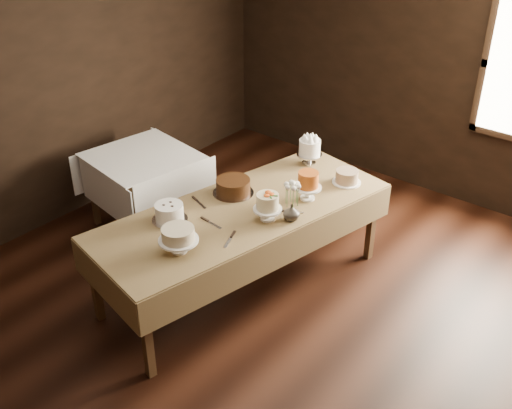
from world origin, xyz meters
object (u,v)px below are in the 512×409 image
object	(u,v)px
cake_cream	(178,241)
cake_server_d	(295,212)
cake_speckled	(347,177)
cake_chocolate	(233,187)
cake_flowers	(267,208)
side_table	(143,164)
display_table	(243,215)
cake_swirl	(169,213)
cake_server_e	(201,205)
flower_vase	(291,212)
cake_server_b	(228,242)
cake_meringue	(309,153)
cake_server_a	(215,225)
cake_caramel	(308,187)

from	to	relation	value
cake_cream	cake_server_d	size ratio (longest dim) A/B	1.30
cake_speckled	cake_chocolate	bearing A→B (deg)	-129.47
cake_flowers	side_table	bearing A→B (deg)	174.93
cake_speckled	cake_chocolate	size ratio (longest dim) A/B	0.63
display_table	cake_swirl	bearing A→B (deg)	-123.90
display_table	cake_server_e	bearing A→B (deg)	-151.37
cake_server_d	display_table	bearing A→B (deg)	-177.80
cake_flowers	flower_vase	size ratio (longest dim) A/B	1.73
cake_flowers	cake_server_b	world-z (taller)	cake_flowers
flower_vase	side_table	bearing A→B (deg)	178.98
cake_server_b	cake_meringue	bearing A→B (deg)	168.76
display_table	cake_server_e	xyz separation A→B (m)	(-0.32, -0.17, 0.06)
cake_meringue	cake_speckled	world-z (taller)	cake_meringue
cake_server_a	cake_server_e	size ratio (longest dim) A/B	1.00
cake_flowers	cake_speckled	bearing A→B (deg)	80.03
cake_swirl	cake_server_a	bearing A→B (deg)	27.79
cake_speckled	cake_swirl	distance (m)	1.67
flower_vase	cake_caramel	bearing A→B (deg)	104.40
cake_meringue	cake_caramel	world-z (taller)	cake_caramel
cake_caramel	cake_meringue	bearing A→B (deg)	123.82
side_table	cake_server_e	xyz separation A→B (m)	(1.13, -0.33, 0.10)
cake_flowers	cake_server_e	bearing A→B (deg)	-162.90
display_table	cake_server_a	xyz separation A→B (m)	(-0.01, -0.34, 0.06)
display_table	cake_cream	distance (m)	0.80
cake_server_b	cake_server_d	bearing A→B (deg)	146.83
cake_flowers	cake_swirl	world-z (taller)	cake_flowers
cake_swirl	cake_chocolate	bearing A→B (deg)	80.47
cake_speckled	cake_caramel	distance (m)	0.48
cake_flowers	cake_cream	size ratio (longest dim) A/B	0.79
cake_speckled	cake_server_a	world-z (taller)	cake_speckled
cake_chocolate	cake_server_a	distance (m)	0.54
cake_swirl	cake_meringue	bearing A→B (deg)	79.53
cake_flowers	cake_server_b	xyz separation A→B (m)	(-0.02, -0.47, -0.10)
cake_cream	flower_vase	distance (m)	0.99
cake_chocolate	cake_server_a	bearing A→B (deg)	-65.26
cake_server_a	cake_swirl	bearing A→B (deg)	-147.34
side_table	flower_vase	xyz separation A→B (m)	(1.87, -0.03, 0.17)
cake_swirl	cake_server_d	size ratio (longest dim) A/B	1.27
cake_speckled	cake_flowers	world-z (taller)	cake_flowers
cake_meringue	cake_server_d	distance (m)	0.93
cake_meringue	cake_caramel	size ratio (longest dim) A/B	1.07
cake_server_a	cake_server_d	bearing A→B (deg)	61.13
side_table	cake_server_d	size ratio (longest dim) A/B	4.56
cake_speckled	cake_server_b	bearing A→B (deg)	-97.64
flower_vase	cake_cream	bearing A→B (deg)	-113.33
cake_meringue	cake_server_b	size ratio (longest dim) A/B	1.21
cake_caramel	cake_chocolate	world-z (taller)	cake_caramel
cake_flowers	cake_server_a	world-z (taller)	cake_flowers
side_table	cake_caramel	bearing A→B (deg)	10.62
side_table	cake_flowers	xyz separation A→B (m)	(1.71, -0.15, 0.21)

